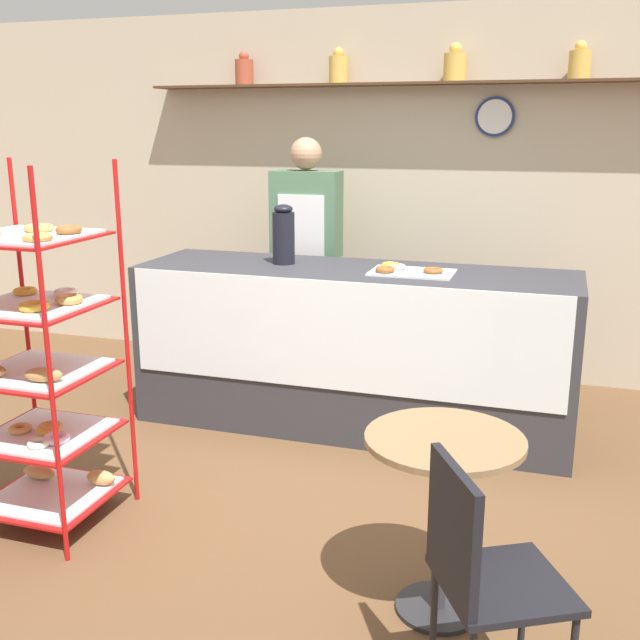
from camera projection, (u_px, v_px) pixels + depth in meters
ground_plane at (298, 499)px, 3.86m from camera, size 14.00×14.00×0.00m
back_wall at (399, 193)px, 5.65m from camera, size 10.00×0.30×2.70m
display_counter at (353, 348)px, 4.70m from camera, size 2.69×0.77×1.01m
pastry_rack at (39, 368)px, 3.47m from camera, size 0.60×0.61×1.72m
person_worker at (306, 254)px, 5.30m from camera, size 0.48×0.23×1.79m
cafe_table at (443, 484)px, 2.83m from camera, size 0.60×0.60×0.74m
cafe_chair at (479, 566)px, 2.29m from camera, size 0.52×0.52×0.89m
coffee_carafe at (284, 235)px, 4.71m from camera, size 0.14×0.14×0.37m
donut_tray_counter at (407, 270)px, 4.45m from camera, size 0.49×0.32×0.04m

